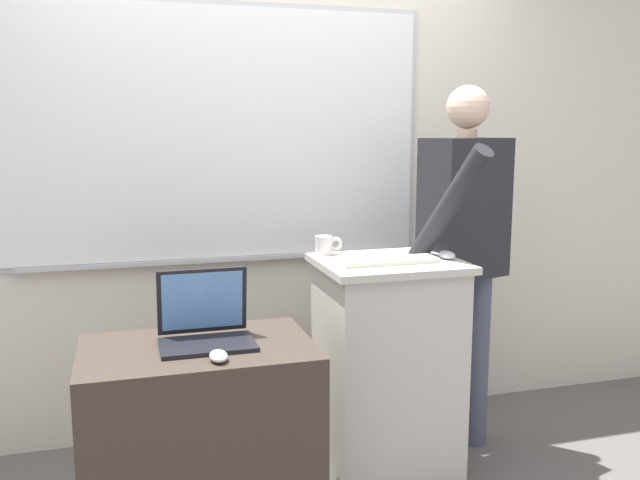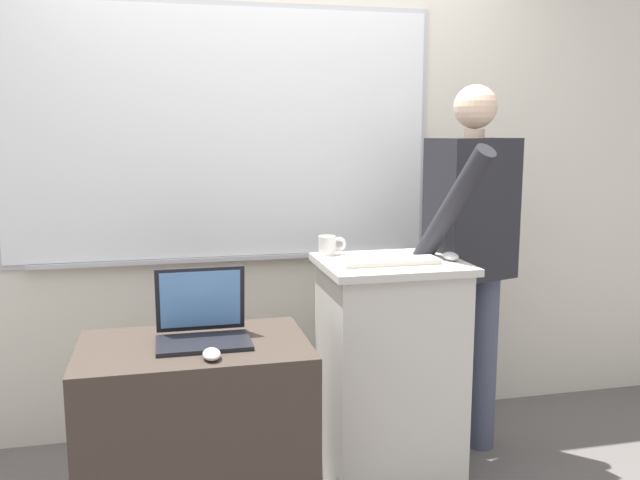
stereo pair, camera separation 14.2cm
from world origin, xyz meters
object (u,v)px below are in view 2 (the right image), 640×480
at_px(side_desk, 197,446).
at_px(coffee_mug, 329,245).
at_px(lectern_podium, 389,373).
at_px(computer_mouse_by_keyboard, 451,256).
at_px(laptop, 202,320).
at_px(wireless_keyboard, 390,261).
at_px(computer_mouse_by_laptop, 212,354).
at_px(person_presenter, 471,248).

xyz_separation_m(side_desk, coffee_mug, (0.61, 0.45, 0.64)).
height_order(lectern_podium, computer_mouse_by_keyboard, computer_mouse_by_keyboard).
relative_size(side_desk, laptop, 2.46).
distance_m(wireless_keyboard, coffee_mug, 0.32).
distance_m(side_desk, computer_mouse_by_keyboard, 1.26).
height_order(side_desk, computer_mouse_by_laptop, computer_mouse_by_laptop).
height_order(lectern_podium, computer_mouse_by_laptop, lectern_podium).
xyz_separation_m(laptop, computer_mouse_by_keyboard, (1.04, 0.17, 0.16)).
bearing_deg(computer_mouse_by_laptop, laptop, 94.28).
xyz_separation_m(laptop, computer_mouse_by_laptop, (0.02, -0.22, -0.06)).
xyz_separation_m(wireless_keyboard, computer_mouse_by_keyboard, (0.27, 0.02, 0.01)).
relative_size(lectern_podium, coffee_mug, 8.10).
bearing_deg(side_desk, computer_mouse_by_laptop, -74.32).
distance_m(lectern_podium, coffee_mug, 0.61).
height_order(side_desk, computer_mouse_by_keyboard, computer_mouse_by_keyboard).
bearing_deg(coffee_mug, side_desk, -143.24).
distance_m(laptop, computer_mouse_by_keyboard, 1.06).
relative_size(lectern_podium, computer_mouse_by_laptop, 9.88).
bearing_deg(computer_mouse_by_keyboard, side_desk, -168.62).
xyz_separation_m(person_presenter, wireless_keyboard, (-0.48, -0.25, 0.01)).
height_order(computer_mouse_by_laptop, computer_mouse_by_keyboard, computer_mouse_by_keyboard).
xyz_separation_m(person_presenter, computer_mouse_by_laptop, (-1.23, -0.62, -0.20)).
distance_m(lectern_podium, computer_mouse_by_keyboard, 0.57).
relative_size(side_desk, coffee_mug, 6.66).
xyz_separation_m(person_presenter, laptop, (-1.24, -0.40, -0.14)).
bearing_deg(person_presenter, laptop, -179.16).
relative_size(side_desk, computer_mouse_by_laptop, 8.12).
relative_size(person_presenter, computer_mouse_by_keyboard, 17.22).
distance_m(wireless_keyboard, computer_mouse_by_keyboard, 0.27).
height_order(laptop, coffee_mug, coffee_mug).
xyz_separation_m(side_desk, computer_mouse_by_laptop, (0.05, -0.18, 0.40)).
height_order(lectern_podium, wireless_keyboard, wireless_keyboard).
relative_size(laptop, coffee_mug, 2.70).
relative_size(person_presenter, coffee_mug, 14.12).
bearing_deg(computer_mouse_by_keyboard, coffee_mug, 152.87).
distance_m(laptop, coffee_mug, 0.73).
bearing_deg(coffee_mug, computer_mouse_by_keyboard, -27.13).
bearing_deg(laptop, wireless_keyboard, 11.62).
distance_m(person_presenter, laptop, 1.31).
xyz_separation_m(side_desk, wireless_keyboard, (0.80, 0.20, 0.61)).
bearing_deg(laptop, computer_mouse_by_laptop, -85.72).
distance_m(side_desk, wireless_keyboard, 1.03).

